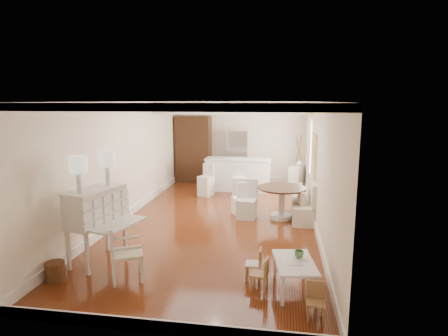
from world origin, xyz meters
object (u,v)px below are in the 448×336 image
(dining_table, at_px, (281,203))
(slip_chair_near, at_px, (247,199))
(gustavian_armchair, at_px, (127,252))
(pantry_cabinet, at_px, (193,149))
(slip_chair_far, at_px, (242,198))
(secretary_bureau, at_px, (97,226))
(fridge, at_px, (247,158))
(kids_chair_b, at_px, (253,263))
(bar_stool_left, at_px, (206,180))
(sideboard, at_px, (298,177))
(kids_chair_c, at_px, (316,302))
(wicker_basket, at_px, (55,271))
(kids_table, at_px, (294,276))
(breakfast_counter, at_px, (238,174))
(bar_stool_right, at_px, (239,181))
(kids_chair_a, at_px, (259,273))

(dining_table, distance_m, slip_chair_near, 0.84)
(gustavian_armchair, xyz_separation_m, pantry_cabinet, (-0.67, 7.38, 0.69))
(slip_chair_far, height_order, pantry_cabinet, pantry_cabinet)
(secretary_bureau, bearing_deg, fridge, 89.31)
(kids_chair_b, relative_size, pantry_cabinet, 0.23)
(bar_stool_left, relative_size, sideboard, 1.22)
(gustavian_armchair, height_order, slip_chair_near, slip_chair_near)
(kids_chair_b, bearing_deg, bar_stool_left, -158.82)
(dining_table, bearing_deg, kids_chair_c, -83.80)
(wicker_basket, height_order, kids_table, kids_table)
(kids_chair_c, height_order, breakfast_counter, breakfast_counter)
(breakfast_counter, bearing_deg, slip_chair_near, -78.87)
(slip_chair_near, bearing_deg, wicker_basket, -118.54)
(dining_table, bearing_deg, sideboard, 81.23)
(kids_chair_c, bearing_deg, slip_chair_near, 109.37)
(bar_stool_right, bearing_deg, slip_chair_near, -82.67)
(slip_chair_near, xyz_separation_m, sideboard, (1.34, 3.42, -0.10))
(kids_chair_c, xyz_separation_m, dining_table, (-0.46, 4.24, 0.14))
(pantry_cabinet, xyz_separation_m, sideboard, (3.60, -0.49, -0.78))
(secretary_bureau, relative_size, bar_stool_left, 1.41)
(slip_chair_far, bearing_deg, secretary_bureau, 26.31)
(kids_chair_a, xyz_separation_m, pantry_cabinet, (-2.78, 7.39, 0.89))
(gustavian_armchair, relative_size, kids_chair_b, 1.75)
(kids_table, bearing_deg, pantry_cabinet, 114.15)
(bar_stool_right, xyz_separation_m, fridge, (0.09, 1.78, 0.44))
(kids_table, xyz_separation_m, slip_chair_near, (-1.04, 3.43, 0.24))
(dining_table, bearing_deg, slip_chair_near, -173.41)
(kids_chair_b, bearing_deg, sideboard, 173.45)
(kids_chair_b, bearing_deg, slip_chair_near, -171.10)
(bar_stool_right, bearing_deg, dining_table, -62.25)
(gustavian_armchair, distance_m, kids_chair_c, 2.96)
(slip_chair_near, distance_m, breakfast_counter, 2.89)
(kids_table, relative_size, kids_chair_b, 1.79)
(slip_chair_near, bearing_deg, kids_chair_a, -73.68)
(kids_table, xyz_separation_m, slip_chair_far, (-1.19, 3.74, 0.19))
(sideboard, bearing_deg, slip_chair_near, -87.54)
(kids_table, xyz_separation_m, pantry_cabinet, (-3.29, 7.35, 0.92))
(kids_chair_a, height_order, fridge, fridge)
(gustavian_armchair, height_order, sideboard, gustavian_armchair)
(kids_chair_b, distance_m, pantry_cabinet, 7.59)
(sideboard, bearing_deg, breakfast_counter, -138.98)
(kids_chair_b, distance_m, bar_stool_right, 5.32)
(breakfast_counter, xyz_separation_m, pantry_cabinet, (-1.70, 1.08, 0.63))
(bar_stool_right, relative_size, fridge, 0.51)
(kids_chair_a, bearing_deg, kids_chair_c, 58.69)
(slip_chair_near, distance_m, slip_chair_far, 0.35)
(kids_table, relative_size, slip_chair_far, 1.10)
(bar_stool_left, bearing_deg, slip_chair_near, -32.14)
(pantry_cabinet, height_order, fridge, pantry_cabinet)
(gustavian_armchair, bearing_deg, slip_chair_far, -46.37)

